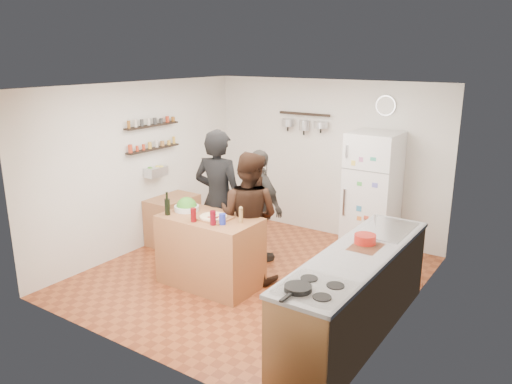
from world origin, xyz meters
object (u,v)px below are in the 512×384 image
Objects in this scene: salad_bowl at (187,208)px; person_left at (219,200)px; wine_bottle at (167,207)px; counter_run at (356,295)px; salt_canister at (222,219)px; pepper_mill at (241,216)px; person_center at (249,217)px; side_table at (173,220)px; person_back at (259,206)px; wall_clock at (386,106)px; red_bowl at (365,239)px; prep_island at (210,251)px; skillet at (298,288)px; fridge at (372,193)px.

person_left is at bearing 69.58° from salad_bowl.
wine_bottle reaches higher than counter_run.
pepper_mill is at bearing 48.58° from salt_canister.
person_center is 1.84m from side_table.
salad_bowl is 0.29m from wine_bottle.
person_back is at bearing -133.31° from person_left.
pepper_mill is 2.88m from wall_clock.
person_back is 6.97× the size of red_bowl.
pepper_mill is at bearing 6.34° from prep_island.
person_left reaches higher than salad_bowl.
pepper_mill is at bearing 15.87° from wine_bottle.
wine_bottle reaches higher than prep_island.
person_left reaches higher than skillet.
wine_bottle is at bearing -172.87° from salt_canister.
person_left is (0.17, 0.46, 0.03)m from salad_bowl.
salt_canister is at bearing -112.19° from fridge.
fridge reaches higher than person_back.
prep_island is 7.75× the size of pepper_mill.
prep_island is 3.91× the size of salad_bowl.
salad_bowl is at bearing -37.86° from side_table.
wall_clock is (0.81, 2.51, 1.16)m from pepper_mill.
red_bowl is at bearing 163.60° from person_left.
side_table is (-0.93, 1.06, -0.65)m from wine_bottle.
pepper_mill is 0.67× the size of skillet.
person_center is 1.68m from red_bowl.
person_back reaches higher than salad_bowl.
red_bowl is 0.77× the size of wall_clock.
person_left reaches higher than prep_island.
side_table is at bearing 149.71° from prep_island.
skillet is at bearing -27.15° from salad_bowl.
counter_run reaches higher than side_table.
person_center is (0.80, 0.65, -0.16)m from wine_bottle.
side_table is at bearing -152.53° from fridge.
pepper_mill is at bearing 103.36° from person_center.
person_left is 6.45× the size of wall_clock.
wine_bottle is (-0.08, -0.27, 0.07)m from salad_bowl.
wine_bottle is 1.30× the size of pepper_mill.
person_center is at bearing 173.04° from red_bowl.
person_back is 6.71× the size of skillet.
person_back is (0.08, 1.00, 0.35)m from prep_island.
salt_canister is 1.15m from person_back.
side_table is (-3.44, 0.90, -0.09)m from counter_run.
skillet is 1.37m from red_bowl.
person_center is at bearing -13.15° from side_table.
wall_clock reaches higher than red_bowl.
salt_canister is at bearing 81.88° from person_center.
pepper_mill is at bearing 140.70° from skillet.
person_left is 2.30m from fridge.
salad_bowl is (-0.42, 0.05, 0.49)m from prep_island.
person_left is at bearing 146.92° from pepper_mill.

